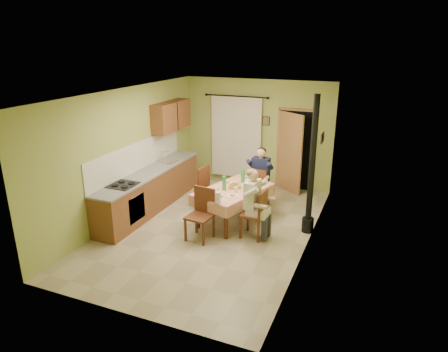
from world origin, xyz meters
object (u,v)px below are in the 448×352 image
at_px(chair_far, 259,195).
at_px(man_far, 260,171).
at_px(stove_flue, 311,185).
at_px(dining_table, 233,205).
at_px(chair_left, 211,199).
at_px(man_right, 254,196).
at_px(chair_right, 254,223).
at_px(chair_near, 200,225).

relative_size(chair_far, man_far, 0.69).
distance_m(man_far, stove_flue, 1.60).
height_order(dining_table, chair_left, chair_left).
xyz_separation_m(man_far, man_right, (0.35, -1.54, 0.00)).
xyz_separation_m(dining_table, man_right, (0.61, -0.50, 0.50)).
distance_m(dining_table, chair_right, 0.81).
bearing_deg(chair_right, chair_left, 60.98).
bearing_deg(man_far, chair_near, -105.08).
relative_size(dining_table, chair_far, 2.00).
relative_size(dining_table, chair_left, 1.87).
bearing_deg(chair_near, chair_left, -69.15).
height_order(chair_far, stove_flue, stove_flue).
xyz_separation_m(dining_table, chair_left, (-0.68, 0.35, -0.09)).
bearing_deg(chair_near, chair_right, -147.37).
xyz_separation_m(chair_left, man_right, (1.30, -0.85, 0.59)).
relative_size(chair_near, stove_flue, 0.37).
xyz_separation_m(chair_right, stove_flue, (0.95, 0.64, 0.73)).
height_order(chair_far, man_right, man_right).
relative_size(chair_far, chair_right, 0.97).
distance_m(chair_right, chair_left, 1.56).
relative_size(dining_table, man_right, 1.38).
relative_size(chair_far, chair_near, 0.93).
bearing_deg(dining_table, man_right, -22.06).
xyz_separation_m(chair_near, stove_flue, (1.90, 1.12, 0.73)).
relative_size(chair_right, man_far, 0.72).
height_order(chair_right, man_right, man_right).
xyz_separation_m(chair_far, man_far, (0.00, 0.01, 0.59)).
bearing_deg(chair_right, dining_table, 55.59).
height_order(chair_near, man_far, man_far).
height_order(chair_far, chair_right, chair_right).
bearing_deg(stove_flue, man_right, -146.46).
bearing_deg(man_right, chair_near, 121.34).
distance_m(chair_far, chair_left, 1.16).
bearing_deg(chair_far, stove_flue, -32.66).
bearing_deg(man_right, man_far, 16.89).
height_order(chair_left, man_far, man_far).
distance_m(dining_table, chair_far, 1.06).
xyz_separation_m(dining_table, chair_far, (0.26, 1.02, -0.09)).
distance_m(chair_near, stove_flue, 2.33).
bearing_deg(chair_far, man_right, -75.93).
relative_size(chair_near, chair_left, 1.00).
height_order(chair_near, chair_right, chair_near).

